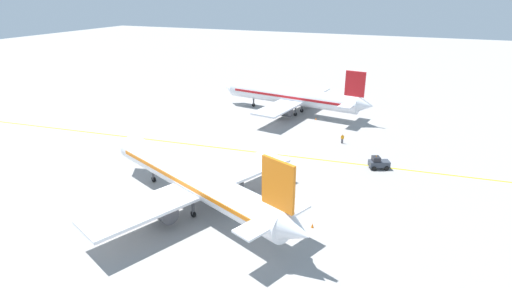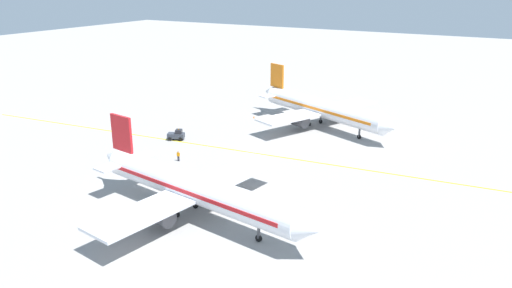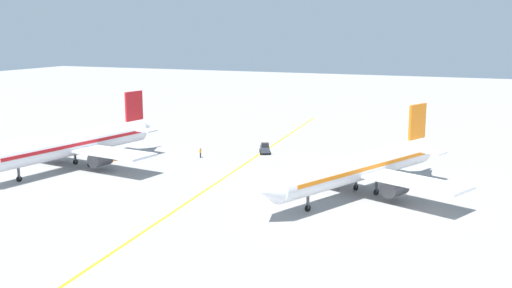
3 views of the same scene
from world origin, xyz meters
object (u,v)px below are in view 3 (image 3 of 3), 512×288
(ground_crew_worker, at_px, (200,152))
(traffic_cone_near_nose, at_px, (373,168))
(traffic_cone_mid_apron, at_px, (114,160))
(airplane_at_gate, at_px, (360,167))
(baggage_tug_dark, at_px, (265,148))
(airplane_adjacent_stand, at_px, (74,144))

(ground_crew_worker, distance_m, traffic_cone_near_nose, 28.35)
(traffic_cone_mid_apron, bearing_deg, airplane_at_gate, 173.74)
(airplane_at_gate, height_order, traffic_cone_mid_apron, airplane_at_gate)
(baggage_tug_dark, height_order, ground_crew_worker, baggage_tug_dark)
(airplane_at_gate, xyz_separation_m, traffic_cone_mid_apron, (41.00, -4.50, -3.43))
(airplane_at_gate, height_order, ground_crew_worker, airplane_at_gate)
(airplane_adjacent_stand, relative_size, ground_crew_worker, 21.12)
(traffic_cone_near_nose, bearing_deg, ground_crew_worker, 4.53)
(airplane_adjacent_stand, distance_m, traffic_cone_mid_apron, 7.61)
(baggage_tug_dark, relative_size, traffic_cone_mid_apron, 6.10)
(airplane_adjacent_stand, bearing_deg, traffic_cone_mid_apron, -115.38)
(airplane_at_gate, xyz_separation_m, ground_crew_worker, (29.45, -12.27, -2.80))
(traffic_cone_mid_apron, bearing_deg, ground_crew_worker, -146.07)
(ground_crew_worker, xyz_separation_m, traffic_cone_mid_apron, (11.55, 7.77, -0.63))
(baggage_tug_dark, distance_m, traffic_cone_mid_apron, 25.13)
(airplane_adjacent_stand, bearing_deg, traffic_cone_near_nose, -159.30)
(baggage_tug_dark, bearing_deg, airplane_adjacent_stand, 42.41)
(ground_crew_worker, bearing_deg, traffic_cone_near_nose, -175.47)
(airplane_at_gate, xyz_separation_m, traffic_cone_near_nose, (1.19, -14.51, -3.43))
(airplane_at_gate, xyz_separation_m, airplane_adjacent_stand, (43.91, 1.63, 0.00))
(airplane_at_gate, height_order, traffic_cone_near_nose, airplane_at_gate)
(ground_crew_worker, bearing_deg, traffic_cone_mid_apron, 33.93)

